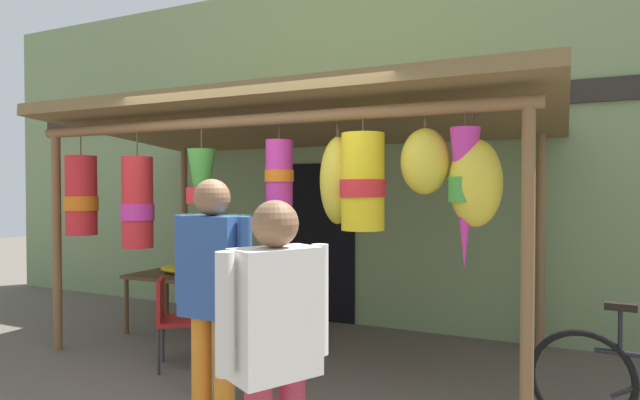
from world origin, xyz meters
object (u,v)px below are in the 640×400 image
Objects in this scene: display_table at (187,280)px; wicker_basket_by_table at (276,328)px; customer_foreground at (212,289)px; vendor_in_orange at (216,273)px; shopper_by_bananas at (275,344)px; folding_chair at (172,314)px; flower_heap_on_table at (185,269)px.

display_table is 1.22m from wicker_basket_by_table.
customer_foreground reaches higher than display_table.
vendor_in_orange is 1.82m from shopper_by_bananas.
shopper_by_bananas is (2.78, -2.76, 0.35)m from display_table.
wicker_basket_by_table is at bearing 103.29° from vendor_in_orange.
shopper_by_bananas is at bearing -39.43° from folding_chair.
flower_heap_on_table is 0.37× the size of vendor_in_orange.
vendor_in_orange is (0.84, -0.45, 0.51)m from folding_chair.
wicker_basket_by_table is at bearing 119.89° from shopper_by_bananas.
wicker_basket_by_table is at bearing 110.16° from customer_foreground.
folding_chair is at bearing 140.57° from shopper_by_bananas.
folding_chair is 1.61× the size of wicker_basket_by_table.
vendor_in_orange is 1.05× the size of shopper_by_bananas.
customer_foreground reaches higher than folding_chair.
display_table is 0.15m from flower_heap_on_table.
folding_chair reaches higher than flower_heap_on_table.
customer_foreground reaches higher than vendor_in_orange.
wicker_basket_by_table is at bearing 3.16° from flower_heap_on_table.
vendor_in_orange is (1.49, -1.47, 0.40)m from display_table.
shopper_by_bananas reaches higher than display_table.
folding_chair reaches higher than display_table.
folding_chair is at bearing 151.65° from vendor_in_orange.
customer_foreground is at bearing -47.54° from display_table.
wicker_basket_by_table is (0.46, 1.15, -0.36)m from folding_chair.
flower_heap_on_table is 2.98m from customer_foreground.
folding_chair is 0.52× the size of shopper_by_bananas.
flower_heap_on_table is 0.75× the size of folding_chair.
shopper_by_bananas reaches higher than folding_chair.
display_table is 0.77× the size of vendor_in_orange.
wicker_basket_by_table is 0.32× the size of shopper_by_bananas.
shopper_by_bananas is (2.85, -2.82, 0.23)m from flower_heap_on_table.
display_table is at bearing 135.14° from shopper_by_bananas.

